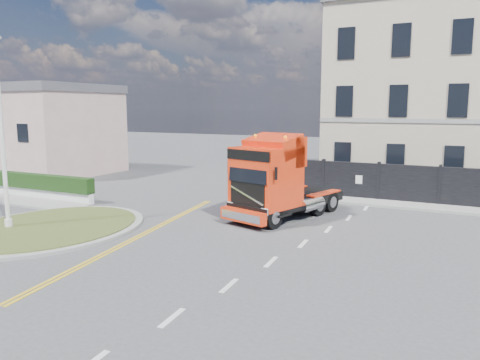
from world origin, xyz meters
The scene contains 11 objects.
ground centered at (0.00, 0.00, 0.00)m, with size 120.00×120.00×0.00m, color #424244.
traffic_island centered at (-7.00, -3.00, 0.08)m, with size 6.80×6.80×0.17m.
hedge_wall centered at (-13.00, 1.50, 0.74)m, with size 8.00×0.55×1.35m.
pavement_side centered at (-13.00, 0.40, 0.05)m, with size 8.50×1.80×0.10m, color gray.
seaside_bldg_pink centered at (-20.00, 9.00, 3.00)m, with size 8.00×8.00×6.00m, color beige.
seaside_bldg_cream centered at (-28.00, 11.00, 2.50)m, with size 9.00×8.00×5.00m, color #EBE7CD.
hoarding_fence centered at (6.55, 9.00, 1.00)m, with size 18.80×0.25×2.00m.
georgian_building centered at (6.00, 16.50, 5.77)m, with size 12.30×10.30×12.80m.
pavement_far centered at (6.00, 8.10, 0.06)m, with size 20.00×1.60×0.12m, color gray.
truck centered at (0.58, 2.68, 1.65)m, with size 3.98×6.56×3.69m.
lamppost_island centered at (-8.42, -3.79, 3.98)m, with size 0.24×0.47×7.65m.
Camera 1 is at (8.11, -16.28, 4.94)m, focal length 35.00 mm.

